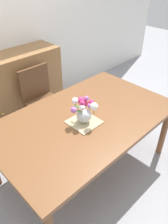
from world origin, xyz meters
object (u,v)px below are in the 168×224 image
Objects in this scene: dining_table at (85,122)px; dresser at (13,91)px; chair_far at (41,97)px; flower_vase at (84,111)px.

dining_table is 1.34m from dresser.
dining_table is 2.04× the size of chair_far.
flower_vase is at bearing 80.78° from chair_far.
chair_far is 0.64× the size of dresser.
flower_vase is (-0.07, -0.06, 0.20)m from dining_table.
flower_vase reaches higher than chair_far.
dining_table is at bearing -86.63° from dresser.
chair_far is 1.03m from flower_vase.
dresser is at bearing 93.37° from dining_table.
chair_far is at bearing 80.78° from flower_vase.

